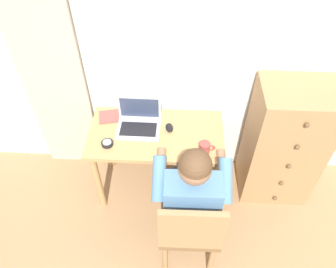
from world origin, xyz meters
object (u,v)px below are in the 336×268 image
at_px(dresser, 283,144).
at_px(desk_clock, 107,143).
at_px(person_seated, 191,191).
at_px(laptop, 139,122).
at_px(computer_mouse, 169,128).
at_px(desk, 156,143).
at_px(notebook_pad, 112,116).
at_px(coffee_mug, 205,148).
at_px(chair, 190,228).

relative_size(dresser, desk_clock, 12.58).
height_order(person_seated, laptop, person_seated).
height_order(laptop, computer_mouse, laptop).
xyz_separation_m(desk, computer_mouse, (0.10, 0.05, 0.14)).
xyz_separation_m(desk, desk_clock, (-0.36, -0.14, 0.14)).
relative_size(desk, notebook_pad, 5.06).
xyz_separation_m(notebook_pad, coffee_mug, (0.75, -0.34, 0.04)).
relative_size(desk, chair, 1.20).
xyz_separation_m(desk, chair, (0.28, -0.68, -0.10)).
height_order(dresser, coffee_mug, dresser).
relative_size(dresser, notebook_pad, 5.39).
height_order(desk, computer_mouse, computer_mouse).
bearing_deg(notebook_pad, computer_mouse, -26.17).
bearing_deg(notebook_pad, coffee_mug, -36.99).
height_order(computer_mouse, coffee_mug, coffee_mug).
height_order(person_seated, computer_mouse, person_seated).
relative_size(computer_mouse, desk_clock, 1.11).
bearing_deg(laptop, notebook_pad, 157.58).
bearing_deg(person_seated, desk, 119.30).
bearing_deg(desk, person_seated, -60.70).
bearing_deg(laptop, computer_mouse, -4.84).
height_order(desk, laptop, laptop).
bearing_deg(computer_mouse, desk_clock, -167.51).
height_order(desk, notebook_pad, notebook_pad).
xyz_separation_m(laptop, coffee_mug, (0.52, -0.25, -0.00)).
bearing_deg(desk, dresser, 4.04).
relative_size(desk, person_seated, 0.88).
distance_m(desk, chair, 0.75).
height_order(notebook_pad, coffee_mug, coffee_mug).
height_order(chair, coffee_mug, chair).
distance_m(dresser, laptop, 1.20).
distance_m(chair, coffee_mug, 0.58).
height_order(chair, desk_clock, chair).
height_order(desk, person_seated, person_seated).
bearing_deg(person_seated, notebook_pad, 134.55).
distance_m(person_seated, notebook_pad, 0.94).
distance_m(dresser, coffee_mug, 0.74).
xyz_separation_m(dresser, coffee_mug, (-0.67, -0.25, 0.20)).
relative_size(person_seated, coffee_mug, 10.05).
relative_size(laptop, computer_mouse, 3.42).
xyz_separation_m(chair, coffee_mug, (0.09, 0.51, 0.26)).
bearing_deg(computer_mouse, laptop, 165.29).
bearing_deg(computer_mouse, chair, -86.11).
height_order(dresser, notebook_pad, dresser).
distance_m(person_seated, laptop, 0.71).
height_order(laptop, desk_clock, laptop).
bearing_deg(desk, chair, -67.54).
height_order(computer_mouse, desk_clock, computer_mouse).
relative_size(laptop, coffee_mug, 2.85).
bearing_deg(computer_mouse, dresser, -8.39).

